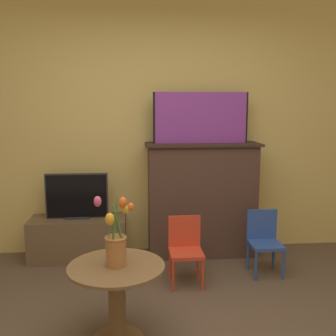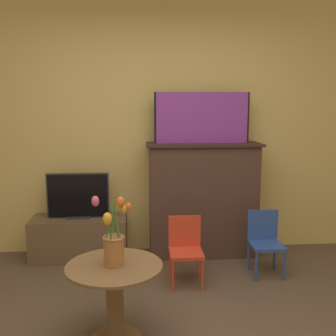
{
  "view_description": "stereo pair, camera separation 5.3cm",
  "coord_description": "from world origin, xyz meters",
  "px_view_note": "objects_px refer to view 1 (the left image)",
  "views": [
    {
      "loc": [
        -0.23,
        -2.02,
        1.55
      ],
      "look_at": [
        0.06,
        1.25,
        1.03
      ],
      "focal_mm": 42.0,
      "sensor_mm": 36.0,
      "label": 1
    },
    {
      "loc": [
        -0.18,
        -2.03,
        1.55
      ],
      "look_at": [
        0.06,
        1.25,
        1.03
      ],
      "focal_mm": 42.0,
      "sensor_mm": 36.0,
      "label": 2
    }
  ],
  "objects_px": {
    "chair_blue": "(264,238)",
    "tv_monitor": "(77,197)",
    "chair_red": "(185,246)",
    "painting": "(201,118)",
    "vase_tulips": "(116,242)"
  },
  "relations": [
    {
      "from": "chair_blue",
      "to": "tv_monitor",
      "type": "bearing_deg",
      "value": 164.36
    },
    {
      "from": "tv_monitor",
      "to": "chair_red",
      "type": "bearing_deg",
      "value": -32.11
    },
    {
      "from": "painting",
      "to": "vase_tulips",
      "type": "bearing_deg",
      "value": -117.7
    },
    {
      "from": "tv_monitor",
      "to": "chair_red",
      "type": "height_order",
      "value": "tv_monitor"
    },
    {
      "from": "painting",
      "to": "vase_tulips",
      "type": "distance_m",
      "value": 1.88
    },
    {
      "from": "chair_red",
      "to": "chair_blue",
      "type": "xyz_separation_m",
      "value": [
        0.76,
        0.14,
        0.0
      ]
    },
    {
      "from": "chair_red",
      "to": "vase_tulips",
      "type": "height_order",
      "value": "vase_tulips"
    },
    {
      "from": "painting",
      "to": "tv_monitor",
      "type": "bearing_deg",
      "value": -178.71
    },
    {
      "from": "painting",
      "to": "tv_monitor",
      "type": "height_order",
      "value": "painting"
    },
    {
      "from": "painting",
      "to": "chair_red",
      "type": "height_order",
      "value": "painting"
    },
    {
      "from": "tv_monitor",
      "to": "vase_tulips",
      "type": "height_order",
      "value": "vase_tulips"
    },
    {
      "from": "chair_blue",
      "to": "vase_tulips",
      "type": "distance_m",
      "value": 1.7
    },
    {
      "from": "chair_red",
      "to": "vase_tulips",
      "type": "xyz_separation_m",
      "value": [
        -0.57,
        -0.86,
        0.37
      ]
    },
    {
      "from": "tv_monitor",
      "to": "chair_red",
      "type": "distance_m",
      "value": 1.24
    },
    {
      "from": "painting",
      "to": "vase_tulips",
      "type": "relative_size",
      "value": 2.03
    }
  ]
}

